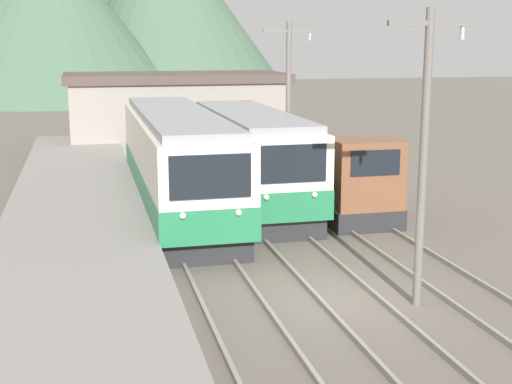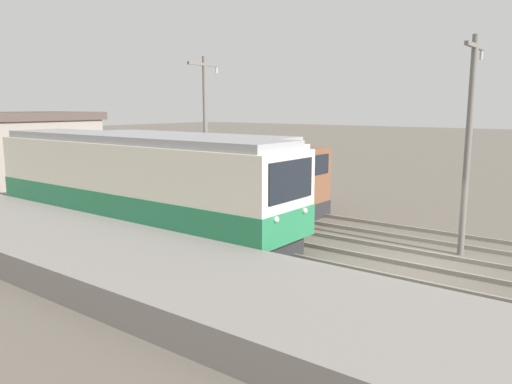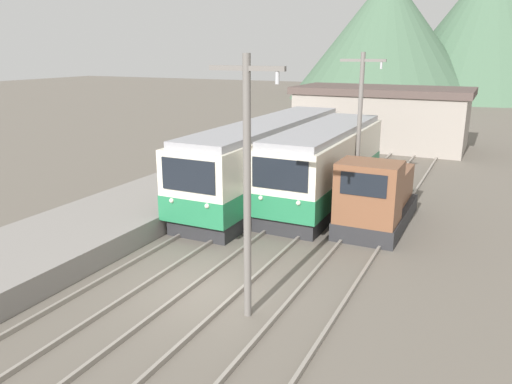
{
  "view_description": "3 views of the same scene",
  "coord_description": "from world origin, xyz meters",
  "px_view_note": "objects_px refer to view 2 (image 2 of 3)",
  "views": [
    {
      "loc": [
        -5.82,
        -15.53,
        6.16
      ],
      "look_at": [
        -0.63,
        5.93,
        1.49
      ],
      "focal_mm": 50.0,
      "sensor_mm": 36.0,
      "label": 1
    },
    {
      "loc": [
        -14.76,
        -4.88,
        4.76
      ],
      "look_at": [
        -0.51,
        5.9,
        1.68
      ],
      "focal_mm": 35.0,
      "sensor_mm": 36.0,
      "label": 2
    },
    {
      "loc": [
        7.2,
        -11.65,
        6.96
      ],
      "look_at": [
        -1.1,
        5.57,
        1.53
      ],
      "focal_mm": 35.0,
      "sensor_mm": 36.0,
      "label": 3
    }
  ],
  "objects_px": {
    "shunting_locomotive": "(269,186)",
    "catenary_mast_near": "(469,138)",
    "commuter_train_left": "(135,187)",
    "commuter_train_center": "(185,179)",
    "catenary_mast_mid": "(206,129)"
  },
  "relations": [
    {
      "from": "shunting_locomotive",
      "to": "catenary_mast_near",
      "type": "xyz_separation_m",
      "value": [
        -1.49,
        -8.71,
        2.57
      ]
    },
    {
      "from": "commuter_train_left",
      "to": "catenary_mast_near",
      "type": "distance_m",
      "value": 11.87
    },
    {
      "from": "commuter_train_left",
      "to": "shunting_locomotive",
      "type": "distance_m",
      "value": 6.21
    },
    {
      "from": "commuter_train_left",
      "to": "commuter_train_center",
      "type": "height_order",
      "value": "commuter_train_left"
    },
    {
      "from": "commuter_train_center",
      "to": "shunting_locomotive",
      "type": "relative_size",
      "value": 1.94
    },
    {
      "from": "commuter_train_left",
      "to": "catenary_mast_mid",
      "type": "bearing_deg",
      "value": 3.73
    },
    {
      "from": "commuter_train_left",
      "to": "commuter_train_center",
      "type": "distance_m",
      "value": 2.8
    },
    {
      "from": "shunting_locomotive",
      "to": "commuter_train_center",
      "type": "bearing_deg",
      "value": 142.5
    },
    {
      "from": "commuter_train_left",
      "to": "shunting_locomotive",
      "type": "height_order",
      "value": "commuter_train_left"
    },
    {
      "from": "commuter_train_center",
      "to": "catenary_mast_mid",
      "type": "height_order",
      "value": "catenary_mast_mid"
    },
    {
      "from": "commuter_train_left",
      "to": "catenary_mast_near",
      "type": "relative_size",
      "value": 2.07
    },
    {
      "from": "shunting_locomotive",
      "to": "catenary_mast_near",
      "type": "distance_m",
      "value": 9.2
    },
    {
      "from": "commuter_train_left",
      "to": "catenary_mast_mid",
      "type": "height_order",
      "value": "catenary_mast_mid"
    },
    {
      "from": "shunting_locomotive",
      "to": "catenary_mast_near",
      "type": "relative_size",
      "value": 0.81
    },
    {
      "from": "catenary_mast_mid",
      "to": "commuter_train_left",
      "type": "bearing_deg",
      "value": -176.27
    }
  ]
}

